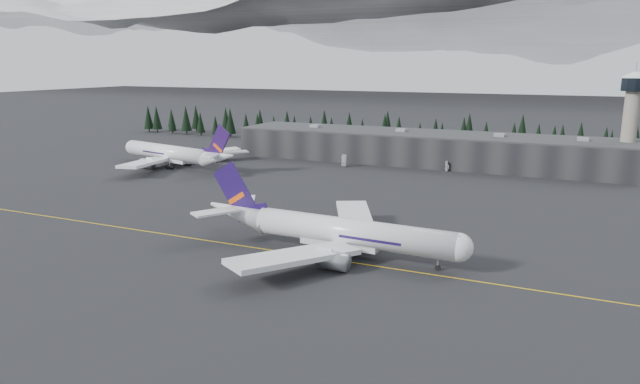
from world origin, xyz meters
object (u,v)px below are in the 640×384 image
at_px(jet_main, 330,230).
at_px(gse_vehicle_b, 447,170).
at_px(terminal, 424,148).
at_px(control_tower, 631,112).
at_px(jet_parked, 176,154).
at_px(gse_vehicle_a, 345,165).

distance_m(jet_main, gse_vehicle_b, 107.64).
distance_m(terminal, gse_vehicle_b, 21.31).
height_order(control_tower, jet_parked, control_tower).
relative_size(terminal, jet_main, 2.52).
height_order(jet_parked, gse_vehicle_b, jet_parked).
bearing_deg(control_tower, jet_parked, -161.47).
bearing_deg(gse_vehicle_b, terminal, -165.54).
height_order(terminal, gse_vehicle_a, terminal).
bearing_deg(jet_main, gse_vehicle_a, 112.35).
distance_m(gse_vehicle_a, gse_vehicle_b, 40.43).
xyz_separation_m(control_tower, gse_vehicle_a, (-101.44, -25.86, -22.70)).
height_order(jet_parked, gse_vehicle_a, jet_parked).
distance_m(terminal, jet_main, 123.61).
bearing_deg(jet_main, gse_vehicle_b, 90.62).
xyz_separation_m(terminal, jet_main, (10.53, -123.15, -1.05)).
bearing_deg(terminal, gse_vehicle_b, -49.55).
height_order(terminal, control_tower, control_tower).
distance_m(terminal, gse_vehicle_a, 35.40).
relative_size(jet_main, gse_vehicle_a, 12.50).
bearing_deg(jet_parked, gse_vehicle_a, -142.03).
relative_size(control_tower, gse_vehicle_b, 9.37).
distance_m(control_tower, gse_vehicle_a, 107.12).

